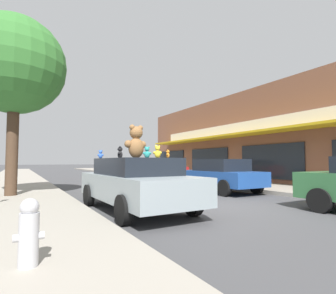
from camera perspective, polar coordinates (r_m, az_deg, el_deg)
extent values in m
plane|color=#424244|center=(8.53, 10.88, -12.51)|extent=(260.00, 260.00, 0.00)
cube|color=gray|center=(6.52, -30.48, -14.31)|extent=(3.43, 90.00, 0.16)
cube|color=gray|center=(12.78, 30.17, -8.64)|extent=(3.43, 90.00, 0.16)
cube|color=brown|center=(21.49, 31.60, 1.61)|extent=(12.28, 28.12, 6.03)
cube|color=gold|center=(15.83, 19.61, 3.09)|extent=(1.45, 23.62, 0.12)
cube|color=silver|center=(16.41, 21.11, 4.84)|extent=(0.08, 22.49, 0.70)
cube|color=black|center=(16.26, 21.29, -2.95)|extent=(0.06, 4.27, 2.00)
cube|color=black|center=(20.27, 8.81, -3.14)|extent=(0.06, 4.27, 2.00)
cube|color=black|center=(24.91, 0.69, -3.18)|extent=(0.06, 4.27, 2.00)
cube|color=#8C999E|center=(7.60, -7.04, -8.55)|extent=(2.03, 4.76, 0.68)
cube|color=black|center=(7.57, -7.01, -4.22)|extent=(1.76, 2.63, 0.47)
cylinder|color=black|center=(8.71, -16.86, -10.01)|extent=(0.21, 0.67, 0.67)
cylinder|color=black|center=(9.35, -5.40, -9.65)|extent=(0.21, 0.67, 0.67)
cylinder|color=black|center=(5.95, -9.71, -13.34)|extent=(0.21, 0.67, 0.67)
cylinder|color=black|center=(6.86, 5.51, -12.01)|extent=(0.21, 0.67, 0.67)
ellipsoid|color=olive|center=(7.73, -6.96, -0.20)|extent=(0.52, 0.47, 0.61)
sphere|color=olive|center=(7.76, -6.94, 3.11)|extent=(0.44, 0.44, 0.39)
sphere|color=olive|center=(7.85, -6.08, 4.13)|extent=(0.19, 0.19, 0.16)
sphere|color=olive|center=(7.71, -7.81, 4.28)|extent=(0.19, 0.19, 0.16)
sphere|color=tan|center=(7.90, -7.58, 2.84)|extent=(0.17, 0.17, 0.15)
sphere|color=olive|center=(7.89, -5.59, 0.50)|extent=(0.26, 0.26, 0.22)
sphere|color=olive|center=(7.64, -8.65, 0.65)|extent=(0.26, 0.26, 0.22)
ellipsoid|color=orange|center=(7.33, -0.03, -1.86)|extent=(0.15, 0.15, 0.15)
sphere|color=orange|center=(7.33, -0.03, -1.00)|extent=(0.13, 0.13, 0.09)
sphere|color=orange|center=(7.36, 0.00, -0.72)|extent=(0.06, 0.06, 0.04)
sphere|color=orange|center=(7.30, -0.06, -0.70)|extent=(0.06, 0.06, 0.04)
sphere|color=#FFBA41|center=(7.33, -0.34, -1.04)|extent=(0.05, 0.05, 0.04)
sphere|color=orange|center=(7.39, -0.04, -1.67)|extent=(0.08, 0.08, 0.05)
sphere|color=orange|center=(7.27, -0.15, -1.64)|extent=(0.08, 0.08, 0.05)
ellipsoid|color=black|center=(8.15, -10.40, -1.65)|extent=(0.22, 0.23, 0.23)
sphere|color=black|center=(8.16, -10.38, -0.44)|extent=(0.20, 0.20, 0.15)
sphere|color=black|center=(8.21, -10.33, -0.06)|extent=(0.08, 0.08, 0.06)
sphere|color=black|center=(8.11, -10.43, -0.02)|extent=(0.08, 0.08, 0.06)
sphere|color=#3A3A3D|center=(8.16, -10.82, -0.50)|extent=(0.08, 0.08, 0.06)
sphere|color=black|center=(8.25, -10.40, -1.38)|extent=(0.11, 0.11, 0.09)
sphere|color=black|center=(8.06, -10.58, -1.34)|extent=(0.11, 0.11, 0.09)
ellipsoid|color=yellow|center=(7.15, -2.29, -1.56)|extent=(0.18, 0.16, 0.21)
sphere|color=yellow|center=(7.16, -2.29, -0.29)|extent=(0.16, 0.16, 0.14)
sphere|color=yellow|center=(7.18, -1.92, 0.13)|extent=(0.07, 0.07, 0.06)
sphere|color=yellow|center=(7.15, -2.66, 0.14)|extent=(0.07, 0.07, 0.06)
sphere|color=#FFFF4D|center=(7.21, -2.44, -0.38)|extent=(0.06, 0.06, 0.05)
sphere|color=yellow|center=(7.19, -1.67, -1.27)|extent=(0.09, 0.09, 0.08)
sphere|color=yellow|center=(7.14, -2.98, -1.25)|extent=(0.09, 0.09, 0.08)
ellipsoid|color=teal|center=(7.41, -4.59, -1.65)|extent=(0.20, 0.19, 0.20)
sphere|color=teal|center=(7.42, -4.58, -0.49)|extent=(0.17, 0.17, 0.13)
sphere|color=teal|center=(7.42, -4.22, -0.10)|extent=(0.07, 0.07, 0.05)
sphere|color=teal|center=(7.42, -4.94, -0.10)|extent=(0.07, 0.07, 0.05)
sphere|color=#47CDC6|center=(7.47, -4.58, -0.57)|extent=(0.07, 0.07, 0.05)
sphere|color=teal|center=(7.43, -3.95, -1.38)|extent=(0.10, 0.10, 0.07)
sphere|color=teal|center=(7.43, -5.22, -1.37)|extent=(0.10, 0.10, 0.07)
ellipsoid|color=blue|center=(8.44, -14.48, -1.88)|extent=(0.16, 0.15, 0.16)
sphere|color=blue|center=(8.44, -14.47, -1.06)|extent=(0.14, 0.14, 0.10)
sphere|color=blue|center=(8.43, -14.22, -0.79)|extent=(0.06, 0.06, 0.04)
sphere|color=blue|center=(8.45, -14.71, -0.78)|extent=(0.06, 0.06, 0.04)
sphere|color=#548DFF|center=(8.48, -14.41, -1.11)|extent=(0.05, 0.05, 0.04)
sphere|color=blue|center=(8.43, -14.02, -1.69)|extent=(0.08, 0.08, 0.06)
sphere|color=blue|center=(8.46, -14.90, -1.68)|extent=(0.08, 0.08, 0.06)
cylinder|color=black|center=(8.34, 30.15, -10.02)|extent=(0.20, 0.67, 0.67)
cube|color=#1E4793|center=(12.32, 11.46, -6.58)|extent=(1.86, 4.01, 0.63)
cube|color=black|center=(12.29, 11.43, -3.88)|extent=(1.64, 2.20, 0.54)
cylinder|color=black|center=(12.76, 4.64, -7.93)|extent=(0.20, 0.67, 0.67)
cylinder|color=black|center=(13.87, 10.91, -7.50)|extent=(0.20, 0.67, 0.67)
cylinder|color=black|center=(10.81, 12.20, -8.72)|extent=(0.20, 0.67, 0.67)
cylinder|color=black|center=(12.10, 18.69, -8.03)|extent=(0.20, 0.67, 0.67)
cube|color=maroon|center=(17.32, -1.92, -5.46)|extent=(1.90, 4.13, 0.74)
cube|color=black|center=(17.30, -1.92, -3.50)|extent=(1.67, 2.92, 0.45)
cylinder|color=black|center=(18.08, -6.47, -6.53)|extent=(0.20, 0.67, 0.67)
cylinder|color=black|center=(18.90, -1.24, -6.40)|extent=(0.20, 0.67, 0.67)
cylinder|color=black|center=(15.77, -2.75, -7.03)|extent=(0.20, 0.67, 0.67)
cylinder|color=black|center=(16.70, 3.00, -6.82)|extent=(0.20, 0.67, 0.67)
cylinder|color=#473323|center=(11.15, -30.83, -0.61)|extent=(0.40, 0.40, 3.28)
sphere|color=#33702D|center=(11.71, -30.36, 15.15)|extent=(3.64, 3.64, 3.64)
cylinder|color=#B2B2B7|center=(3.64, -28.06, -17.35)|extent=(0.22, 0.22, 0.62)
sphere|color=#B2B2B7|center=(3.56, -27.89, -11.49)|extent=(0.21, 0.21, 0.21)
cylinder|color=#B2B2B7|center=(3.63, -29.95, -16.84)|extent=(0.10, 0.09, 0.09)
cylinder|color=#B2B2B7|center=(3.64, -26.14, -16.90)|extent=(0.10, 0.09, 0.09)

